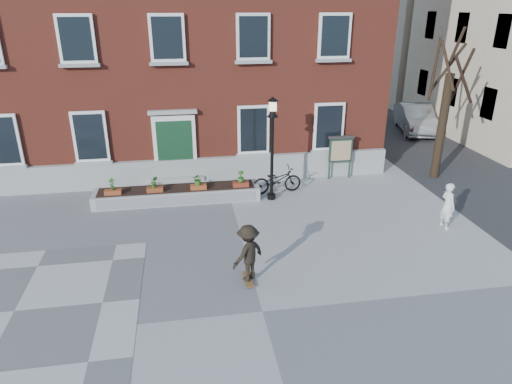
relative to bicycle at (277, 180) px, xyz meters
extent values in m
plane|color=#979799|center=(-1.89, -7.39, -0.52)|extent=(100.00, 100.00, 0.00)
cube|color=slate|center=(-7.89, -6.39, -0.52)|extent=(6.00, 6.00, 0.01)
imported|color=black|center=(0.00, 0.00, 0.00)|extent=(2.06, 0.92, 1.05)
imported|color=silver|center=(9.87, 7.83, 0.26)|extent=(2.76, 5.03, 1.57)
imported|color=white|center=(4.95, -3.91, 0.27)|extent=(0.45, 0.62, 1.59)
cube|color=maroon|center=(-3.89, 6.61, 5.48)|extent=(18.00, 10.00, 12.00)
cube|color=#A1A29C|center=(-3.89, 1.49, 0.03)|extent=(18.00, 0.24, 1.10)
cube|color=#A6A6A1|center=(-3.89, 1.36, -0.42)|extent=(2.60, 0.80, 0.20)
cube|color=#969691|center=(-3.89, 1.51, -0.22)|extent=(2.20, 0.50, 0.20)
cube|color=white|center=(-3.89, 1.53, 1.13)|extent=(1.70, 0.12, 2.50)
cube|color=#153921|center=(-3.89, 1.48, 1.03)|extent=(1.40, 0.06, 2.30)
cube|color=#A6A6A1|center=(-3.89, 1.49, 2.53)|extent=(1.90, 0.25, 0.15)
cube|color=white|center=(-10.29, 1.51, 1.68)|extent=(1.30, 0.10, 2.00)
cube|color=black|center=(-10.29, 1.46, 1.68)|extent=(1.08, 0.04, 1.78)
cube|color=#A2A19C|center=(-10.29, 1.45, 0.62)|extent=(1.44, 0.20, 0.12)
cube|color=white|center=(-7.09, 1.51, 1.68)|extent=(1.30, 0.10, 2.00)
cube|color=black|center=(-7.09, 1.46, 1.68)|extent=(1.08, 0.04, 1.78)
cube|color=#A2A29D|center=(-7.09, 1.45, 0.62)|extent=(1.44, 0.20, 0.12)
cube|color=white|center=(-7.09, 1.51, 5.28)|extent=(1.30, 0.10, 1.70)
cube|color=black|center=(-7.09, 1.46, 5.28)|extent=(1.08, 0.04, 1.48)
cube|color=gray|center=(-7.09, 1.45, 4.37)|extent=(1.44, 0.20, 0.12)
cube|color=white|center=(-3.89, 1.51, 5.28)|extent=(1.30, 0.10, 1.70)
cube|color=black|center=(-3.89, 1.46, 5.28)|extent=(1.08, 0.04, 1.48)
cube|color=#999A95|center=(-3.89, 1.45, 4.37)|extent=(1.44, 0.20, 0.12)
cube|color=white|center=(-0.69, 1.51, 1.68)|extent=(1.30, 0.10, 2.00)
cube|color=black|center=(-0.69, 1.46, 1.68)|extent=(1.08, 0.04, 1.78)
cube|color=#AAA9A4|center=(-0.69, 1.45, 0.62)|extent=(1.44, 0.20, 0.12)
cube|color=silver|center=(-0.69, 1.51, 5.28)|extent=(1.30, 0.10, 1.70)
cube|color=black|center=(-0.69, 1.46, 5.28)|extent=(1.08, 0.04, 1.48)
cube|color=#9F9E9A|center=(-0.69, 1.45, 4.37)|extent=(1.44, 0.20, 0.12)
cube|color=white|center=(2.51, 1.51, 1.68)|extent=(1.30, 0.10, 2.00)
cube|color=black|center=(2.51, 1.46, 1.68)|extent=(1.08, 0.04, 1.78)
cube|color=#A3A49E|center=(2.51, 1.45, 0.62)|extent=(1.44, 0.20, 0.12)
cube|color=white|center=(2.51, 1.51, 5.28)|extent=(1.30, 0.10, 1.70)
cube|color=black|center=(2.51, 1.46, 5.28)|extent=(1.08, 0.04, 1.48)
cube|color=gray|center=(2.51, 1.45, 4.37)|extent=(1.44, 0.20, 0.12)
cube|color=#B3B3AF|center=(-3.89, -0.19, -0.27)|extent=(6.20, 1.10, 0.50)
cube|color=silver|center=(-3.89, -0.75, -0.27)|extent=(5.80, 0.02, 0.40)
cube|color=black|center=(-3.89, -0.19, -0.02)|extent=(5.80, 0.90, 0.06)
cube|color=brown|center=(-6.19, -0.44, 0.08)|extent=(0.60, 0.25, 0.20)
imported|color=#235B1B|center=(-6.19, -0.44, 0.40)|extent=(0.24, 0.24, 0.45)
cube|color=brown|center=(-4.69, -0.44, 0.08)|extent=(0.60, 0.25, 0.20)
imported|color=#2E681F|center=(-4.69, -0.44, 0.40)|extent=(0.25, 0.25, 0.45)
cube|color=#954420|center=(-3.09, -0.44, 0.08)|extent=(0.60, 0.25, 0.20)
imported|color=#32681F|center=(-3.09, -0.44, 0.40)|extent=(0.40, 0.40, 0.45)
cube|color=maroon|center=(-1.49, -0.44, 0.08)|extent=(0.60, 0.25, 0.20)
imported|color=#2C671E|center=(-1.49, -0.44, 0.40)|extent=(0.25, 0.25, 0.45)
cylinder|color=#2E2114|center=(7.11, 0.61, 1.68)|extent=(0.36, 0.36, 4.40)
cylinder|color=black|center=(7.61, 0.61, 3.76)|extent=(0.12, 1.12, 2.23)
cylinder|color=#2F2215|center=(7.28, 1.13, 4.03)|extent=(1.18, 0.49, 1.97)
cylinder|color=black|center=(6.61, 0.97, 4.02)|extent=(0.88, 1.14, 2.35)
cylinder|color=#2F2114|center=(6.80, 0.39, 4.20)|extent=(0.60, 0.77, 1.90)
cylinder|color=black|center=(7.31, -0.02, 3.72)|extent=(1.39, 0.55, 1.95)
cylinder|color=black|center=(7.27, 0.74, 4.85)|extent=(0.43, 0.48, 1.58)
cube|color=#343537|center=(10.11, 10.61, -0.52)|extent=(8.00, 36.00, 0.01)
cube|color=beige|center=(16.11, 18.61, 5.98)|extent=(10.00, 11.00, 13.00)
cube|color=black|center=(11.15, 3.41, 1.98)|extent=(0.08, 1.00, 1.50)
cube|color=black|center=(11.15, 6.61, 1.98)|extent=(0.08, 1.00, 1.50)
cube|color=black|center=(11.15, 9.81, 1.98)|extent=(0.08, 1.00, 1.50)
cube|color=black|center=(11.15, 3.41, 5.28)|extent=(0.08, 1.00, 1.50)
cube|color=black|center=(11.15, 6.61, 5.28)|extent=(0.08, 1.00, 1.50)
cube|color=black|center=(11.15, 9.81, 5.28)|extent=(0.08, 1.00, 1.50)
cylinder|color=black|center=(-0.33, -0.59, -0.42)|extent=(0.32, 0.32, 0.20)
cylinder|color=black|center=(-0.33, -0.59, 1.08)|extent=(0.12, 0.12, 3.20)
cone|color=black|center=(-0.33, -0.59, 2.83)|extent=(0.40, 0.40, 0.30)
cube|color=beige|center=(-0.33, -0.59, 3.08)|extent=(0.24, 0.24, 0.34)
cone|color=black|center=(-0.33, -0.59, 3.33)|extent=(0.40, 0.40, 0.16)
cylinder|color=#183122|center=(2.52, 1.15, 0.38)|extent=(0.08, 0.08, 1.80)
cylinder|color=#1A3427|center=(3.42, 1.15, 0.38)|extent=(0.08, 0.08, 1.80)
cube|color=#183023|center=(2.97, 1.15, 0.73)|extent=(1.00, 0.10, 1.00)
cube|color=#CBBA83|center=(2.97, 1.09, 0.73)|extent=(0.85, 0.02, 0.85)
cube|color=#352F2D|center=(2.97, 1.15, 1.30)|extent=(1.10, 0.16, 0.10)
cube|color=brown|center=(-2.03, -6.01, -0.46)|extent=(0.22, 0.78, 0.03)
cylinder|color=black|center=(-2.12, -6.29, -0.50)|extent=(0.03, 0.05, 0.05)
cylinder|color=black|center=(-1.94, -6.29, -0.50)|extent=(0.03, 0.05, 0.05)
cylinder|color=black|center=(-2.12, -5.73, -0.50)|extent=(0.03, 0.05, 0.05)
cylinder|color=black|center=(-1.94, -5.73, -0.50)|extent=(0.03, 0.05, 0.05)
imported|color=black|center=(-2.03, -6.01, 0.35)|extent=(1.18, 1.09, 1.59)
camera|label=1|loc=(-3.54, -16.42, 6.45)|focal=32.00mm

